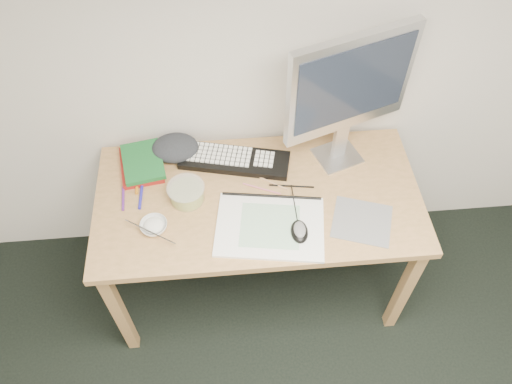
% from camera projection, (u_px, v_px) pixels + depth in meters
% --- Properties ---
extents(desk, '(1.40, 0.70, 0.75)m').
position_uv_depth(desk, '(258.00, 208.00, 2.20)').
color(desk, tan).
rests_on(desk, ground).
extents(mousepad, '(0.29, 0.28, 0.00)m').
position_uv_depth(mousepad, '(362.00, 221.00, 2.06)').
color(mousepad, gray).
rests_on(mousepad, desk).
extents(sketchpad, '(0.48, 0.38, 0.01)m').
position_uv_depth(sketchpad, '(270.00, 227.00, 2.04)').
color(sketchpad, white).
rests_on(sketchpad, desk).
extents(keyboard, '(0.51, 0.26, 0.03)m').
position_uv_depth(keyboard, '(234.00, 160.00, 2.25)').
color(keyboard, black).
rests_on(keyboard, desk).
extents(monitor, '(0.53, 0.22, 0.64)m').
position_uv_depth(monitor, '(350.00, 88.00, 1.97)').
color(monitor, silver).
rests_on(monitor, desk).
extents(mouse, '(0.07, 0.11, 0.04)m').
position_uv_depth(mouse, '(300.00, 230.00, 2.00)').
color(mouse, black).
rests_on(mouse, sketchpad).
extents(rice_bowl, '(0.12, 0.12, 0.03)m').
position_uv_depth(rice_bowl, '(154.00, 226.00, 2.02)').
color(rice_bowl, white).
rests_on(rice_bowl, desk).
extents(chopsticks, '(0.20, 0.14, 0.02)m').
position_uv_depth(chopsticks, '(150.00, 232.00, 1.98)').
color(chopsticks, '#B9B9BB').
rests_on(chopsticks, rice_bowl).
extents(fruit_tub, '(0.20, 0.20, 0.08)m').
position_uv_depth(fruit_tub, '(187.00, 193.00, 2.10)').
color(fruit_tub, '#EAF054').
rests_on(fruit_tub, desk).
extents(book_red, '(0.21, 0.26, 0.02)m').
position_uv_depth(book_red, '(142.00, 165.00, 2.23)').
color(book_red, maroon).
rests_on(book_red, desk).
extents(book_green, '(0.21, 0.27, 0.02)m').
position_uv_depth(book_green, '(143.00, 162.00, 2.22)').
color(book_green, '#18602A').
rests_on(book_green, book_red).
extents(cloth_lump, '(0.21, 0.18, 0.07)m').
position_uv_depth(cloth_lump, '(175.00, 148.00, 2.26)').
color(cloth_lump, '#25272C').
rests_on(cloth_lump, desk).
extents(pencil_pink, '(0.16, 0.08, 0.01)m').
position_uv_depth(pencil_pink, '(262.00, 189.00, 2.16)').
color(pencil_pink, '#D86C85').
rests_on(pencil_pink, desk).
extents(pencil_tan, '(0.16, 0.12, 0.01)m').
position_uv_depth(pencil_tan, '(268.00, 181.00, 2.19)').
color(pencil_tan, tan).
rests_on(pencil_tan, desk).
extents(pencil_black, '(0.20, 0.04, 0.01)m').
position_uv_depth(pencil_black, '(291.00, 186.00, 2.17)').
color(pencil_black, black).
rests_on(pencil_black, desk).
extents(marker_blue, '(0.02, 0.14, 0.01)m').
position_uv_depth(marker_blue, '(141.00, 196.00, 2.13)').
color(marker_blue, '#231FAC').
rests_on(marker_blue, desk).
extents(marker_orange, '(0.02, 0.14, 0.01)m').
position_uv_depth(marker_orange, '(137.00, 181.00, 2.18)').
color(marker_orange, orange).
rests_on(marker_orange, desk).
extents(marker_purple, '(0.02, 0.13, 0.01)m').
position_uv_depth(marker_purple, '(123.00, 198.00, 2.13)').
color(marker_purple, '#5E2588').
rests_on(marker_purple, desk).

